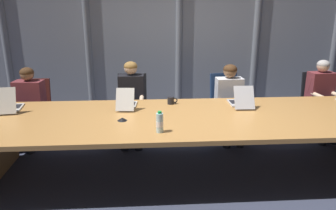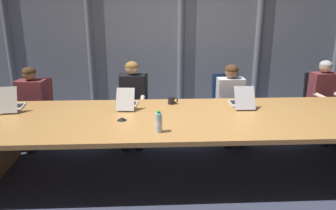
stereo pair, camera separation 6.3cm
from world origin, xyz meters
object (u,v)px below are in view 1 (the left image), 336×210
(office_chair_center, at_px, (227,113))
(coffee_mug_near, at_px, (171,100))
(laptop_left_end, at_px, (9,106))
(office_chair_left_mid, at_px, (132,115))
(person_left_end, at_px, (28,102))
(person_right_mid, at_px, (323,95))
(person_left_mid, at_px, (131,98))
(laptop_left_mid, at_px, (127,103))
(office_chair_left_end, at_px, (35,118))
(person_center, at_px, (230,98))
(laptop_center, at_px, (240,101))
(conference_mic_right_side, at_px, (122,119))
(office_chair_right_mid, at_px, (317,112))
(water_bottle_primary, at_px, (160,123))

(office_chair_center, xyz_separation_m, coffee_mug_near, (-0.92, -0.67, 0.42))
(laptop_left_end, distance_m, office_chair_left_mid, 1.71)
(person_left_end, bearing_deg, office_chair_center, 98.77)
(office_chair_left_mid, xyz_separation_m, person_right_mid, (2.88, -0.16, 0.31))
(person_left_mid, bearing_deg, office_chair_center, 97.23)
(laptop_left_end, distance_m, laptop_left_mid, 1.42)
(laptop_left_end, height_order, person_left_mid, person_left_mid)
(office_chair_left_end, relative_size, office_chair_center, 0.95)
(coffee_mug_near, bearing_deg, person_left_end, 165.65)
(person_center, bearing_deg, laptop_center, -4.54)
(laptop_center, bearing_deg, office_chair_left_end, 75.56)
(person_left_mid, distance_m, conference_mic_right_side, 1.12)
(office_chair_right_mid, bearing_deg, conference_mic_right_side, -61.12)
(laptop_left_end, bearing_deg, laptop_center, -97.10)
(laptop_left_end, height_order, conference_mic_right_side, laptop_left_end)
(laptop_center, xyz_separation_m, water_bottle_primary, (-1.07, -0.85, 0.05))
(person_center, distance_m, person_right_mid, 1.42)
(person_center, distance_m, conference_mic_right_side, 1.88)
(laptop_center, relative_size, conference_mic_right_side, 4.23)
(laptop_center, relative_size, water_bottle_primary, 2.10)
(person_right_mid, bearing_deg, person_left_mid, -94.07)
(office_chair_left_end, height_order, person_left_end, person_left_end)
(laptop_left_end, bearing_deg, person_right_mid, -88.85)
(person_left_end, height_order, water_bottle_primary, person_left_end)
(laptop_left_mid, height_order, office_chair_left_end, laptop_left_mid)
(person_left_mid, bearing_deg, laptop_left_end, -64.64)
(water_bottle_primary, bearing_deg, person_left_mid, 103.20)
(office_chair_left_mid, distance_m, office_chair_right_mid, 2.91)
(laptop_center, height_order, person_center, person_center)
(office_chair_right_mid, xyz_separation_m, person_right_mid, (-0.03, -0.16, 0.31))
(person_left_end, bearing_deg, conference_mic_right_side, 57.40)
(laptop_left_mid, bearing_deg, water_bottle_primary, -152.33)
(office_chair_right_mid, height_order, person_left_mid, person_left_mid)
(person_left_end, bearing_deg, office_chair_left_end, -179.67)
(person_center, bearing_deg, person_right_mid, 88.88)
(laptop_left_mid, bearing_deg, office_chair_center, -57.94)
(conference_mic_right_side, bearing_deg, laptop_center, 18.12)
(laptop_left_end, xyz_separation_m, laptop_left_mid, (1.42, 0.03, -0.01))
(office_chair_right_mid, relative_size, conference_mic_right_side, 8.70)
(office_chair_left_end, distance_m, person_left_end, 0.34)
(laptop_left_end, relative_size, laptop_left_mid, 1.05)
(person_left_mid, height_order, person_center, person_left_mid)
(office_chair_center, xyz_separation_m, person_center, (0.00, -0.16, 0.30))
(person_right_mid, bearing_deg, laptop_left_end, -85.44)
(coffee_mug_near, bearing_deg, water_bottle_primary, -100.98)
(laptop_left_end, height_order, office_chair_right_mid, laptop_left_end)
(coffee_mug_near, bearing_deg, person_left_mid, 136.28)
(laptop_left_end, bearing_deg, laptop_left_mid, -96.05)
(office_chair_center, xyz_separation_m, water_bottle_primary, (-1.11, -1.65, 0.48))
(office_chair_center, bearing_deg, conference_mic_right_side, -58.52)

